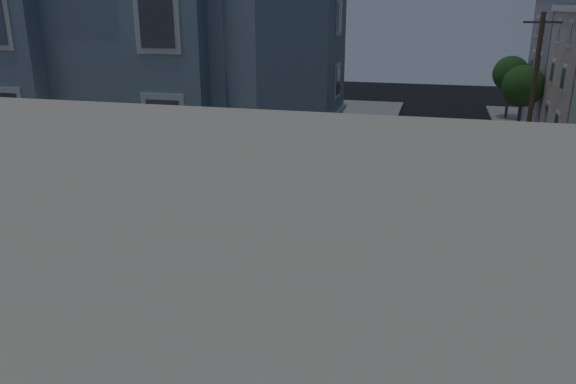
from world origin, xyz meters
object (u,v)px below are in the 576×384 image
at_px(traffic_signal, 266,208).
at_px(fire_hydrant, 531,185).
at_px(utility_pole, 534,85).
at_px(parked_car_c, 491,170).
at_px(street_tree_near, 523,86).
at_px(pedestrian_a, 565,177).
at_px(parked_car_a, 552,262).
at_px(pedestrian_b, 563,175).
at_px(running_child, 376,335).
at_px(street_tree_far, 511,74).
at_px(parked_car_b, 482,210).
at_px(parked_car_d, 467,130).

xyz_separation_m(traffic_signal, fire_hydrant, (10.20, 14.05, -2.72)).
height_order(utility_pole, parked_car_c, utility_pole).
bearing_deg(traffic_signal, street_tree_near, 76.12).
distance_m(pedestrian_a, parked_car_c, 3.99).
relative_size(traffic_signal, fire_hydrant, 5.38).
relative_size(utility_pole, parked_car_a, 2.39).
bearing_deg(pedestrian_b, running_child, 42.71).
relative_size(pedestrian_a, fire_hydrant, 1.98).
bearing_deg(pedestrian_a, utility_pole, -68.80).
height_order(pedestrian_a, parked_car_a, pedestrian_a).
distance_m(parked_car_c, traffic_signal, 18.63).
height_order(utility_pole, fire_hydrant, utility_pole).
relative_size(running_child, traffic_signal, 0.28).
xyz_separation_m(utility_pole, running_child, (-6.98, -24.11, -4.14)).
bearing_deg(street_tree_far, traffic_signal, -107.22).
bearing_deg(pedestrian_b, street_tree_far, -110.46).
relative_size(utility_pole, street_tree_far, 1.70).
height_order(parked_car_b, parked_car_c, parked_car_c).
bearing_deg(pedestrian_b, pedestrian_a, 67.33).
bearing_deg(parked_car_c, pedestrian_b, -22.56).
height_order(utility_pole, parked_car_d, utility_pole).
bearing_deg(street_tree_far, parked_car_c, -97.84).
relative_size(running_child, fire_hydrant, 1.51).
bearing_deg(parked_car_b, fire_hydrant, 62.16).
bearing_deg(pedestrian_a, street_tree_far, -74.40).
xyz_separation_m(utility_pole, street_tree_near, (0.20, 6.00, -0.86)).
xyz_separation_m(parked_car_a, parked_car_b, (-2.10, 5.20, -0.03)).
bearing_deg(parked_car_b, utility_pole, 76.86).
height_order(street_tree_near, running_child, street_tree_near).
xyz_separation_m(street_tree_near, parked_car_a, (-1.50, -23.65, -3.29)).
height_order(street_tree_near, parked_car_c, street_tree_near).
bearing_deg(parked_car_b, street_tree_far, 84.39).
bearing_deg(street_tree_near, pedestrian_a, -86.57).
relative_size(parked_car_c, traffic_signal, 0.92).
bearing_deg(pedestrian_a, parked_car_c, -15.51).
xyz_separation_m(pedestrian_b, parked_car_b, (-4.40, -5.77, -0.32)).
distance_m(parked_car_a, fire_hydrant, 9.90).
bearing_deg(street_tree_far, utility_pole, -90.82).
relative_size(pedestrian_b, fire_hydrant, 1.78).
xyz_separation_m(street_tree_near, pedestrian_b, (0.80, -12.68, -3.01)).
relative_size(street_tree_near, running_child, 4.02).
height_order(pedestrian_a, parked_car_c, pedestrian_a).
height_order(street_tree_near, street_tree_far, same).
bearing_deg(parked_car_c, parked_car_b, -100.22).
bearing_deg(street_tree_near, parked_car_d, -173.24).
bearing_deg(parked_car_d, fire_hydrant, -78.65).
bearing_deg(street_tree_near, parked_car_c, -103.18).
distance_m(pedestrian_a, parked_car_b, 6.74).
distance_m(street_tree_far, traffic_signal, 37.51).
xyz_separation_m(street_tree_far, parked_car_c, (-2.68, -19.43, -3.31)).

